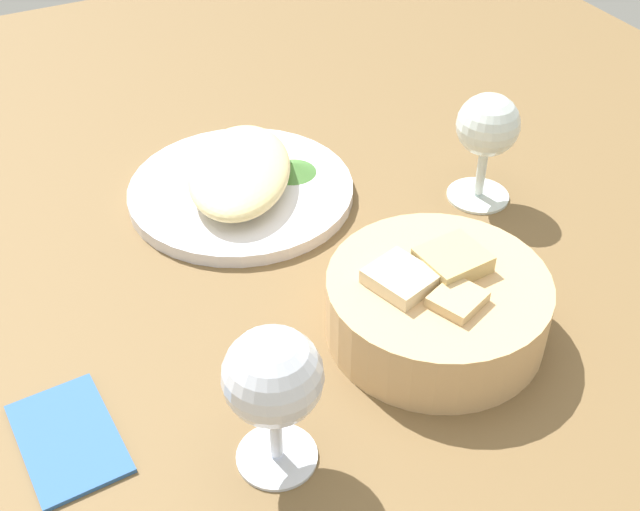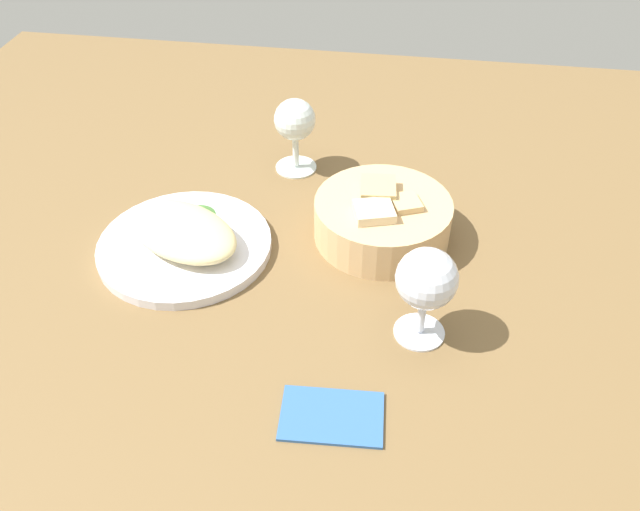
{
  "view_description": "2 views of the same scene",
  "coord_description": "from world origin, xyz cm",
  "px_view_note": "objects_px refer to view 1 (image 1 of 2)",
  "views": [
    {
      "loc": [
        58.81,
        -23.85,
        51.11
      ],
      "look_at": [
        8.69,
        1.61,
        5.03
      ],
      "focal_mm": 46.33,
      "sensor_mm": 36.0,
      "label": 1
    },
    {
      "loc": [
        19.46,
        -64.16,
        58.7
      ],
      "look_at": [
        9.78,
        -1.16,
        3.63
      ],
      "focal_mm": 36.71,
      "sensor_mm": 36.0,
      "label": 2
    }
  ],
  "objects_px": {
    "plate": "(241,191)",
    "folded_napkin": "(68,437)",
    "bread_basket": "(436,304)",
    "wine_glass_far": "(487,132)",
    "wine_glass_near": "(273,382)"
  },
  "relations": [
    {
      "from": "wine_glass_far",
      "to": "folded_napkin",
      "type": "relative_size",
      "value": 1.1
    },
    {
      "from": "bread_basket",
      "to": "folded_napkin",
      "type": "xyz_separation_m",
      "value": [
        -0.03,
        -0.31,
        -0.03
      ]
    },
    {
      "from": "wine_glass_far",
      "to": "plate",
      "type": "bearing_deg",
      "value": -117.04
    },
    {
      "from": "wine_glass_far",
      "to": "folded_napkin",
      "type": "bearing_deg",
      "value": -75.19
    },
    {
      "from": "wine_glass_far",
      "to": "folded_napkin",
      "type": "xyz_separation_m",
      "value": [
        0.12,
        -0.47,
        -0.08
      ]
    },
    {
      "from": "wine_glass_near",
      "to": "folded_napkin",
      "type": "xyz_separation_m",
      "value": [
        -0.09,
        -0.14,
        -0.08
      ]
    },
    {
      "from": "wine_glass_near",
      "to": "wine_glass_far",
      "type": "height_order",
      "value": "wine_glass_near"
    },
    {
      "from": "plate",
      "to": "bread_basket",
      "type": "height_order",
      "value": "bread_basket"
    },
    {
      "from": "wine_glass_near",
      "to": "folded_napkin",
      "type": "bearing_deg",
      "value": -122.73
    },
    {
      "from": "wine_glass_near",
      "to": "folded_napkin",
      "type": "height_order",
      "value": "wine_glass_near"
    },
    {
      "from": "bread_basket",
      "to": "wine_glass_far",
      "type": "height_order",
      "value": "wine_glass_far"
    },
    {
      "from": "bread_basket",
      "to": "wine_glass_far",
      "type": "bearing_deg",
      "value": 134.22
    },
    {
      "from": "plate",
      "to": "bread_basket",
      "type": "bearing_deg",
      "value": 14.91
    },
    {
      "from": "wine_glass_near",
      "to": "wine_glass_far",
      "type": "relative_size",
      "value": 1.04
    },
    {
      "from": "plate",
      "to": "folded_napkin",
      "type": "xyz_separation_m",
      "value": [
        0.24,
        -0.24,
        -0.0
      ]
    }
  ]
}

